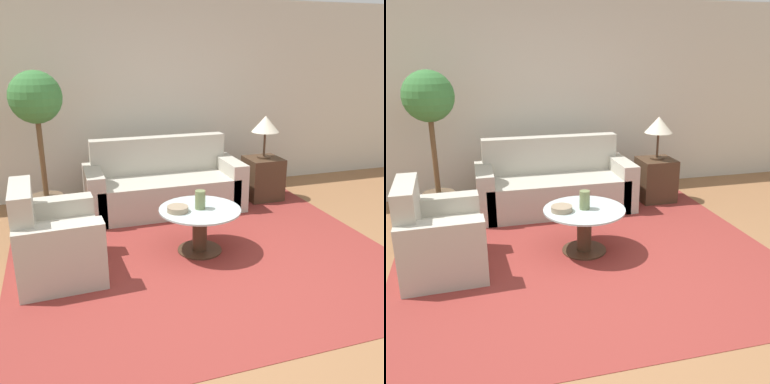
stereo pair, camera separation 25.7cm
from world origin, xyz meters
TOP-DOWN VIEW (x-y plane):
  - ground_plane at (0.00, 0.00)m, footprint 14.00×14.00m
  - wall_back at (0.00, 2.92)m, footprint 10.00×0.06m
  - rug at (0.03, 0.81)m, footprint 3.69×3.43m
  - sofa_main at (-0.01, 2.10)m, footprint 1.93×0.78m
  - armchair at (-1.38, 0.77)m, footprint 0.76×0.92m
  - coffee_table at (0.03, 0.81)m, footprint 0.81×0.81m
  - side_table at (1.37, 2.08)m, footprint 0.46×0.46m
  - table_lamp at (1.37, 2.08)m, footprint 0.36×0.36m
  - potted_plant at (-1.42, 2.16)m, footprint 0.58×0.58m
  - vase at (0.03, 0.81)m, footprint 0.10×0.10m
  - bowl at (-0.20, 0.80)m, footprint 0.21×0.21m

SIDE VIEW (x-z plane):
  - ground_plane at x=0.00m, z-range 0.00..0.00m
  - rug at x=0.03m, z-range 0.00..0.01m
  - side_table at x=1.37m, z-range 0.00..0.57m
  - armchair at x=-1.38m, z-range -0.14..0.72m
  - sofa_main at x=-0.01m, z-range -0.15..0.74m
  - coffee_table at x=0.03m, z-range 0.07..0.52m
  - bowl at x=-0.20m, z-range 0.46..0.51m
  - vase at x=0.03m, z-range 0.46..0.64m
  - table_lamp at x=1.37m, z-range 0.73..1.29m
  - potted_plant at x=-1.42m, z-range 0.33..2.07m
  - wall_back at x=0.00m, z-range 0.00..2.60m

